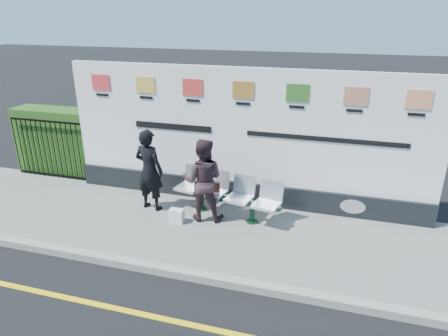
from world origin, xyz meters
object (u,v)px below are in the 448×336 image
woman_left (149,170)px  woman_right (203,180)px  billboard (243,147)px  bench (226,205)px

woman_left → woman_right: size_ratio=1.03×
billboard → woman_left: 2.08m
bench → billboard: bearing=89.6°
woman_left → bench: bearing=-166.0°
woman_left → woman_right: bearing=-175.4°
woman_left → billboard: bearing=-143.9°
bench → woman_right: bearing=-139.6°
billboard → woman_right: 1.25m
billboard → bench: billboard is taller
billboard → woman_right: (-0.58, -1.01, -0.43)m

